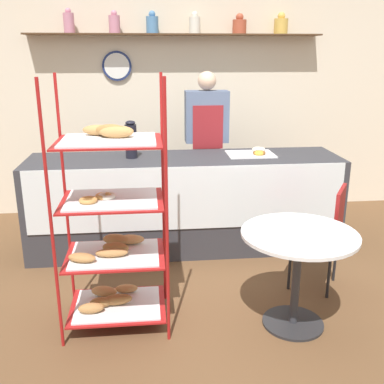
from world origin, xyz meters
TOP-DOWN VIEW (x-y plane):
  - ground_plane at (0.00, 0.00)m, footprint 14.00×14.00m
  - back_wall at (0.00, 2.30)m, footprint 10.00×0.30m
  - display_counter at (0.00, 1.06)m, footprint 3.09×0.76m
  - pastry_rack at (-0.64, -0.23)m, footprint 0.76×0.57m
  - person_worker at (0.29, 1.61)m, footprint 0.47×0.23m
  - cafe_table at (0.67, -0.44)m, footprint 0.82×0.82m
  - cafe_chair at (1.09, 0.08)m, footprint 0.52×0.52m
  - coffee_carafe at (-0.52, 1.10)m, footprint 0.11×0.11m
  - donut_tray_counter at (0.71, 1.12)m, footprint 0.47×0.36m

SIDE VIEW (x-z plane):
  - ground_plane at x=0.00m, z-range 0.00..0.00m
  - display_counter at x=0.00m, z-range 0.00..0.95m
  - cafe_chair at x=1.09m, z-range 0.11..1.01m
  - cafe_table at x=0.67m, z-range 0.19..0.93m
  - pastry_rack at x=-0.64m, z-range -0.15..1.66m
  - person_worker at x=0.29m, z-range 0.08..1.83m
  - donut_tray_counter at x=0.71m, z-range 0.94..0.99m
  - coffee_carafe at x=-0.52m, z-range 0.94..1.31m
  - back_wall at x=0.00m, z-range 0.02..2.72m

